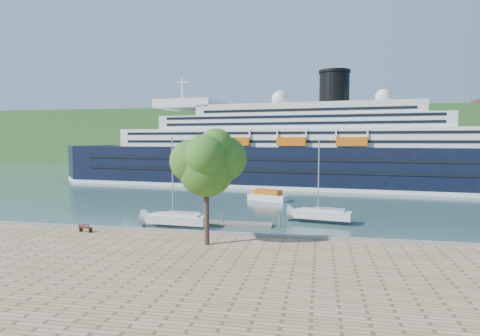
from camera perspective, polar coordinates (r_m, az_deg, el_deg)
ground at (r=42.94m, az=-8.34°, el=-10.32°), size 400.00×400.00×0.00m
far_hillside at (r=184.69m, az=6.99°, el=4.41°), size 400.00×50.00×24.00m
quay_coping at (r=42.49m, az=-8.45°, el=-8.88°), size 220.00×0.50×0.30m
cruise_ship at (r=92.61m, az=5.64°, el=5.42°), size 116.13×28.00×25.83m
park_bench at (r=45.24m, az=-21.10°, el=-7.88°), size 1.61×0.88×0.98m
promenade_tree at (r=36.57m, az=-4.79°, el=-2.07°), size 6.93×6.93×11.47m
floating_pontoon at (r=51.08m, az=-4.50°, el=-7.77°), size 16.17×1.99×0.36m
sailboat_white_near at (r=48.51m, az=-8.95°, el=-2.38°), size 8.24×2.75×10.48m
sailboat_white_far at (r=52.06m, az=11.70°, el=-2.10°), size 8.22×3.62×10.27m
tender_launch at (r=70.24m, az=3.98°, el=-3.88°), size 7.42×4.71×1.94m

